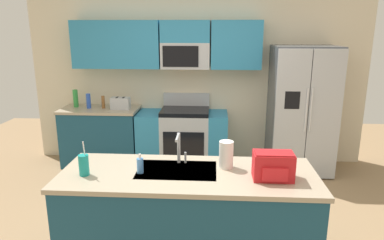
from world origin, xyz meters
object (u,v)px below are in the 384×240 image
object	(u,v)px
bottle_blue	(89,101)
paper_towel_roll	(226,155)
refrigerator	(301,110)
range_oven	(183,138)
toaster	(121,103)
backpack	(273,165)
soap_dispenser	(140,165)
bottle_green	(76,98)
drink_cup_teal	(84,165)
pepper_mill	(103,102)
sink_faucet	(179,146)

from	to	relation	value
bottle_blue	paper_towel_roll	world-z (taller)	paper_towel_roll
refrigerator	bottle_blue	size ratio (longest dim) A/B	8.20
range_oven	refrigerator	xyz separation A→B (m)	(1.75, -0.07, 0.48)
range_oven	paper_towel_roll	size ratio (longest dim) A/B	5.67
toaster	paper_towel_roll	distance (m)	2.67
backpack	refrigerator	bearing A→B (deg)	71.66
refrigerator	soap_dispenser	size ratio (longest dim) A/B	10.88
bottle_green	drink_cup_teal	xyz separation A→B (m)	(1.07, -2.55, -0.05)
bottle_green	range_oven	bearing A→B (deg)	-1.85
range_oven	backpack	size ratio (longest dim) A/B	4.25
soap_dispenser	bottle_blue	bearing A→B (deg)	118.34
pepper_mill	drink_cup_teal	world-z (taller)	drink_cup_teal
range_oven	bottle_blue	xyz separation A→B (m)	(-1.44, -0.02, 0.57)
soap_dispenser	refrigerator	bearing A→B (deg)	51.14
range_oven	paper_towel_roll	distance (m)	2.40
refrigerator	bottle_green	world-z (taller)	refrigerator
bottle_green	paper_towel_roll	xyz separation A→B (m)	(2.25, -2.31, -0.02)
backpack	bottle_blue	bearing A→B (deg)	134.28
drink_cup_teal	soap_dispenser	size ratio (longest dim) A/B	1.74
refrigerator	bottle_blue	xyz separation A→B (m)	(-3.19, 0.05, 0.09)
bottle_green	soap_dispenser	distance (m)	2.91
paper_towel_roll	backpack	world-z (taller)	paper_towel_roll
toaster	drink_cup_teal	xyz separation A→B (m)	(0.34, -2.44, -0.00)
toaster	bottle_green	xyz separation A→B (m)	(-0.73, 0.11, 0.04)
bottle_green	drink_cup_teal	distance (m)	2.76
bottle_green	paper_towel_roll	world-z (taller)	bottle_green
sink_faucet	backpack	xyz separation A→B (m)	(0.79, -0.28, -0.05)
drink_cup_teal	backpack	distance (m)	1.55
refrigerator	paper_towel_roll	size ratio (longest dim) A/B	7.71
range_oven	bottle_green	size ratio (longest dim) A/B	5.03
soap_dispenser	backpack	xyz separation A→B (m)	(1.10, -0.05, 0.05)
drink_cup_teal	paper_towel_roll	bearing A→B (deg)	11.51
toaster	bottle_blue	world-z (taller)	bottle_blue
range_oven	drink_cup_teal	world-z (taller)	drink_cup_teal
range_oven	sink_faucet	size ratio (longest dim) A/B	4.82
bottle_blue	sink_faucet	xyz separation A→B (m)	(1.60, -2.17, 0.06)
drink_cup_teal	range_oven	bearing A→B (deg)	76.53
toaster	range_oven	bearing A→B (deg)	3.22
pepper_mill	bottle_green	world-z (taller)	bottle_green
bottle_blue	drink_cup_teal	xyz separation A→B (m)	(0.84, -2.48, -0.02)
range_oven	soap_dispenser	xyz separation A→B (m)	(-0.14, -2.42, 0.53)
range_oven	soap_dispenser	world-z (taller)	range_oven
sink_faucet	paper_towel_roll	world-z (taller)	sink_faucet
range_oven	backpack	distance (m)	2.71
soap_dispenser	backpack	distance (m)	1.10
soap_dispenser	paper_towel_roll	size ratio (longest dim) A/B	0.71
toaster	paper_towel_roll	world-z (taller)	paper_towel_roll
sink_faucet	bottle_green	bearing A→B (deg)	129.20
range_oven	toaster	xyz separation A→B (m)	(-0.93, -0.05, 0.55)
refrigerator	sink_faucet	distance (m)	2.65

